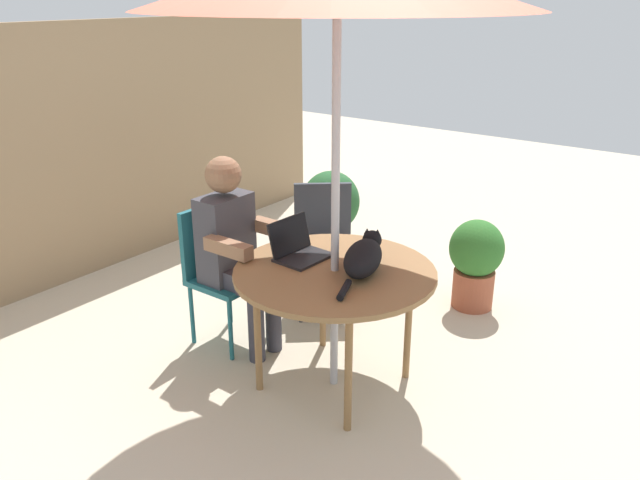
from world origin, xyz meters
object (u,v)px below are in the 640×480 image
at_px(chair_empty, 323,238).
at_px(chair_occupied, 218,264).
at_px(person_seated, 234,244).
at_px(potted_plant_by_chair, 476,260).
at_px(potted_plant_near_fence, 331,213).
at_px(patio_table, 335,279).
at_px(laptop, 296,246).
at_px(cat, 364,257).

bearing_deg(chair_empty, chair_occupied, 160.96).
bearing_deg(person_seated, potted_plant_by_chair, -35.25).
bearing_deg(potted_plant_near_fence, potted_plant_by_chair, -86.66).
xyz_separation_m(chair_occupied, potted_plant_by_chair, (1.39, -1.14, -0.16)).
relative_size(patio_table, person_seated, 0.90).
bearing_deg(laptop, potted_plant_near_fence, 28.18).
xyz_separation_m(person_seated, laptop, (0.02, -0.47, 0.09)).
bearing_deg(cat, chair_empty, 48.42).
bearing_deg(cat, chair_occupied, 94.31).
relative_size(laptop, cat, 0.50).
bearing_deg(chair_occupied, person_seated, -90.00).
xyz_separation_m(chair_occupied, person_seated, (0.00, -0.16, 0.17)).
relative_size(cat, potted_plant_by_chair, 0.97).
bearing_deg(cat, potted_plant_by_chair, -4.25).
distance_m(laptop, potted_plant_by_chair, 1.52).
height_order(patio_table, chair_occupied, chair_occupied).
relative_size(chair_occupied, potted_plant_near_fence, 1.08).
height_order(patio_table, laptop, laptop).
xyz_separation_m(chair_occupied, cat, (0.08, -1.04, 0.28)).
bearing_deg(laptop, chair_empty, 25.73).
xyz_separation_m(cat, potted_plant_near_fence, (1.24, 1.11, -0.32)).
distance_m(patio_table, potted_plant_by_chair, 1.44).
height_order(cat, potted_plant_near_fence, cat).
height_order(chair_occupied, potted_plant_by_chair, chair_occupied).
height_order(chair_occupied, cat, cat).
relative_size(patio_table, cat, 1.75).
xyz_separation_m(patio_table, chair_empty, (0.77, 0.64, -0.15)).
relative_size(chair_occupied, person_seated, 0.72).
relative_size(chair_occupied, laptop, 2.83).
relative_size(patio_table, laptop, 3.53).
xyz_separation_m(person_seated, potted_plant_near_fence, (1.32, 0.23, -0.21)).
distance_m(chair_empty, potted_plant_by_chair, 1.09).
bearing_deg(person_seated, chair_empty, -7.99).
xyz_separation_m(chair_occupied, laptop, (0.02, -0.62, 0.26)).
height_order(patio_table, cat, cat).
bearing_deg(person_seated, potted_plant_near_fence, 9.81).
bearing_deg(patio_table, chair_empty, 39.91).
xyz_separation_m(patio_table, person_seated, (0.00, 0.75, 0.02)).
relative_size(chair_empty, laptop, 2.83).
bearing_deg(laptop, potted_plant_by_chair, -20.65).
bearing_deg(patio_table, chair_occupied, 90.00).
distance_m(patio_table, cat, 0.21).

